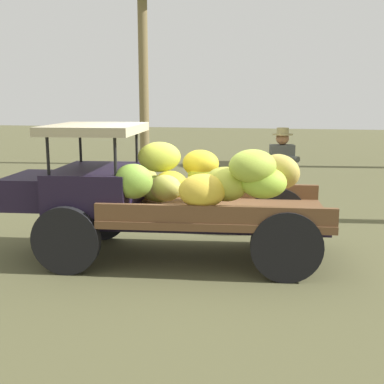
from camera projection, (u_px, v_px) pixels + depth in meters
name	position (u px, v px, depth m)	size (l,w,h in m)	color
ground_plane	(191.00, 252.00, 7.31)	(60.00, 60.00, 0.00)	brown
truck	(157.00, 192.00, 6.86)	(4.57, 2.11, 1.89)	black
farmer	(281.00, 172.00, 8.36)	(0.52, 0.49, 1.76)	#4B5079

